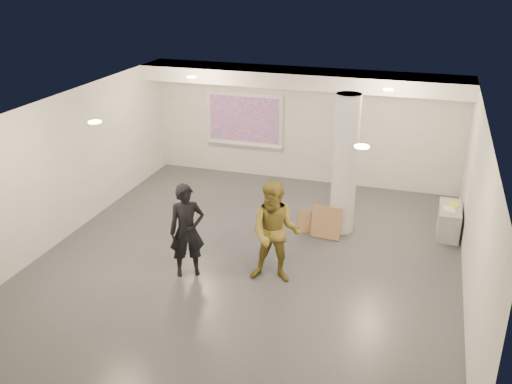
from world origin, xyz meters
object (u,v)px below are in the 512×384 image
(credenza, at_px, (449,221))
(woman, at_px, (187,231))
(projection_screen, at_px, (244,120))
(man, at_px, (275,233))
(column, at_px, (345,165))

(credenza, relative_size, woman, 0.60)
(projection_screen, distance_m, man, 5.61)
(column, xyz_separation_m, woman, (-2.41, -2.71, -0.61))
(column, relative_size, projection_screen, 1.43)
(projection_screen, bearing_deg, man, -65.79)
(woman, distance_m, man, 1.62)
(projection_screen, bearing_deg, credenza, -22.17)
(woman, bearing_deg, projection_screen, 67.05)
(man, bearing_deg, credenza, 37.41)
(projection_screen, distance_m, credenza, 5.87)
(credenza, distance_m, woman, 5.65)
(column, relative_size, woman, 1.68)
(credenza, bearing_deg, man, -136.35)
(column, distance_m, man, 2.63)
(man, bearing_deg, projection_screen, 107.65)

